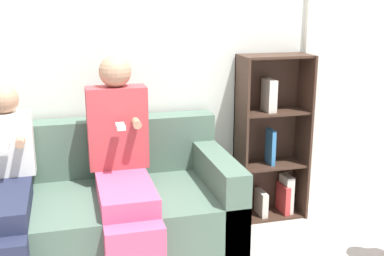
{
  "coord_description": "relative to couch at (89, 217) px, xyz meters",
  "views": [
    {
      "loc": [
        -0.47,
        -2.29,
        1.61
      ],
      "look_at": [
        0.29,
        0.6,
        0.81
      ],
      "focal_mm": 45.0,
      "sensor_mm": 36.0,
      "label": 1
    }
  ],
  "objects": [
    {
      "name": "child_seated",
      "position": [
        -0.45,
        -0.15,
        0.27
      ],
      "size": [
        0.3,
        0.84,
        1.13
      ],
      "color": "#232842",
      "rests_on": "ground_plane"
    },
    {
      "name": "couch",
      "position": [
        0.0,
        0.0,
        0.0
      ],
      "size": [
        1.79,
        0.9,
        0.84
      ],
      "color": "#4C6656",
      "rests_on": "ground_plane"
    },
    {
      "name": "curtain_panel",
      "position": [
        2.07,
        0.44,
        0.87
      ],
      "size": [
        0.83,
        0.04,
        2.34
      ],
      "color": "silver",
      "rests_on": "ground_plane"
    },
    {
      "name": "adult_seated",
      "position": [
        0.21,
        -0.11,
        0.36
      ],
      "size": [
        0.37,
        0.83,
        1.29
      ],
      "color": "#DB4C75",
      "rests_on": "ground_plane"
    },
    {
      "name": "bookshelf",
      "position": [
        1.38,
        0.35,
        0.27
      ],
      "size": [
        0.52,
        0.27,
        1.24
      ],
      "color": "#3D281E",
      "rests_on": "ground_plane"
    },
    {
      "name": "back_wall",
      "position": [
        0.39,
        0.49,
        0.98
      ],
      "size": [
        10.0,
        0.06,
        2.55
      ],
      "color": "silver",
      "rests_on": "ground_plane"
    }
  ]
}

